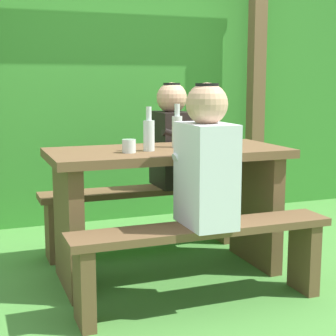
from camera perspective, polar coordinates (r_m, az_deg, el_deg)
The scene contains 12 objects.
ground_plane at distance 3.30m, azimuth 0.00°, elevation -11.34°, with size 12.00×12.00×0.00m, color #488A39.
hedge_backdrop at distance 4.82m, azimuth -7.60°, elevation 6.86°, with size 6.40×0.82×1.93m, color #36832C.
pergola_post_right at distance 4.70m, azimuth 9.46°, elevation 7.80°, with size 0.12×0.12×2.10m, color brown.
picnic_table at distance 3.15m, azimuth 0.00°, elevation -2.43°, with size 1.40×0.64×0.77m.
bench_near at distance 2.75m, azimuth 3.80°, elevation -8.67°, with size 1.40×0.24×0.44m.
bench_far at distance 3.67m, azimuth -2.82°, elevation -4.07°, with size 1.40×0.24×0.44m.
person_white_shirt at distance 2.65m, azimuth 4.11°, elevation 0.79°, with size 0.25×0.35×0.72m.
person_black_coat at distance 3.66m, azimuth 0.42°, elevation 3.15°, with size 0.25×0.35×0.72m.
drinking_glass at distance 2.94m, azimuth -4.24°, elevation 2.38°, with size 0.08×0.08×0.08m, color silver.
bottle_left at distance 3.01m, azimuth -2.08°, elevation 3.73°, with size 0.06×0.06×0.25m.
bottle_right at distance 3.18m, azimuth 0.99°, elevation 4.16°, with size 0.06×0.06×0.26m.
cell_phone at distance 3.13m, azimuth 6.59°, elevation 2.16°, with size 0.07×0.14×0.01m, color black.
Camera 1 is at (-1.09, -2.89, 1.16)m, focal length 56.47 mm.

